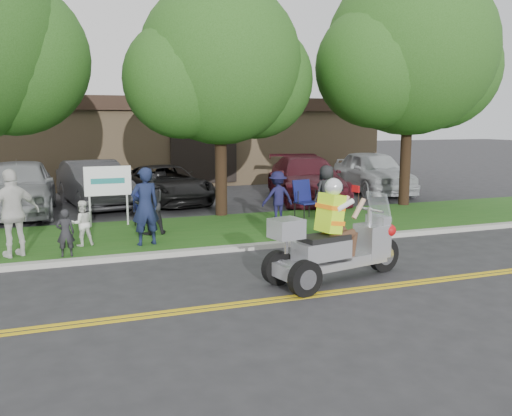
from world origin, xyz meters
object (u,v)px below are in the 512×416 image
object	(u,v)px
spectator_adult_mid	(150,204)
lawn_chair_a	(143,206)
spectator_adult_left	(145,206)
trike_scooter	(334,246)
parked_car_right	(306,179)
parked_car_far_left	(18,187)
spectator_adult_right	(13,213)
parked_car_far_right	(373,172)
lawn_chair_b	(304,197)
parked_car_mid	(165,184)
parked_car_left	(94,184)

from	to	relation	value
spectator_adult_mid	lawn_chair_a	bearing A→B (deg)	-91.31
spectator_adult_left	spectator_adult_mid	size ratio (longest dim) A/B	1.16
trike_scooter	parked_car_right	xyz separation A→B (m)	(3.94, 9.46, 0.14)
lawn_chair_a	spectator_adult_mid	bearing A→B (deg)	-98.48
trike_scooter	spectator_adult_left	size ratio (longest dim) A/B	1.64
lawn_chair_a	parked_car_far_left	distance (m)	5.02
spectator_adult_right	parked_car_far_right	world-z (taller)	spectator_adult_right
trike_scooter	spectator_adult_right	size ratio (longest dim) A/B	1.58
parked_car_right	parked_car_far_left	bearing A→B (deg)	-169.71
spectator_adult_left	spectator_adult_right	size ratio (longest dim) A/B	0.97
lawn_chair_a	lawn_chair_b	size ratio (longest dim) A/B	0.85
lawn_chair_a	parked_car_mid	world-z (taller)	parked_car_mid
parked_car_far_left	parked_car_far_right	bearing A→B (deg)	3.82
parked_car_far_left	parked_car_far_right	size ratio (longest dim) A/B	1.02
lawn_chair_a	parked_car_far_right	xyz separation A→B (m)	(10.01, 4.29, 0.23)
spectator_adult_left	parked_car_mid	world-z (taller)	spectator_adult_left
spectator_adult_mid	parked_car_far_left	size ratio (longest dim) A/B	0.30
parked_car_right	spectator_adult_left	bearing A→B (deg)	-127.55
parked_car_far_left	parked_car_mid	bearing A→B (deg)	10.78
spectator_adult_left	parked_car_right	size ratio (longest dim) A/B	0.32
lawn_chair_b	trike_scooter	bearing A→B (deg)	-120.20
trike_scooter	parked_car_far_left	world-z (taller)	trike_scooter
spectator_adult_left	parked_car_far_left	bearing A→B (deg)	-73.42
lawn_chair_b	parked_car_left	world-z (taller)	parked_car_left
trike_scooter	parked_car_far_right	size ratio (longest dim) A/B	0.58
parked_car_left	lawn_chair_b	bearing A→B (deg)	-51.54
trike_scooter	parked_car_far_left	xyz separation A→B (m)	(-5.92, 9.91, 0.21)
parked_car_right	parked_car_far_right	distance (m)	3.64
spectator_adult_left	parked_car_left	xyz separation A→B (m)	(-0.69, 6.86, -0.21)
parked_car_left	parked_car_mid	distance (m)	2.46
lawn_chair_b	spectator_adult_right	xyz separation A→B (m)	(-7.73, -1.99, 0.30)
lawn_chair_b	parked_car_left	bearing A→B (deg)	128.17
parked_car_left	lawn_chair_a	bearing A→B (deg)	-87.37
spectator_adult_mid	parked_car_right	distance (m)	7.90
trike_scooter	spectator_adult_right	distance (m)	6.76
spectator_adult_left	parked_car_far_left	world-z (taller)	spectator_adult_left
trike_scooter	spectator_adult_left	xyz separation A→B (m)	(-2.87, 3.83, 0.33)
parked_car_far_left	parked_car_left	xyz separation A→B (m)	(2.36, 0.78, -0.10)
parked_car_far_left	trike_scooter	bearing A→B (deg)	-57.75
lawn_chair_a	lawn_chair_b	distance (m)	4.67
spectator_adult_left	spectator_adult_right	xyz separation A→B (m)	(-2.79, -0.15, 0.03)
spectator_adult_right	parked_car_far_left	world-z (taller)	spectator_adult_right
spectator_adult_mid	parked_car_far_left	world-z (taller)	parked_car_far_left
trike_scooter	spectator_adult_left	world-z (taller)	trike_scooter
spectator_adult_mid	parked_car_far_left	xyz separation A→B (m)	(-3.35, 4.92, 0.01)
parked_car_left	parked_car_right	size ratio (longest dim) A/B	0.85
lawn_chair_b	parked_car_far_left	distance (m)	9.04
trike_scooter	parked_car_right	bearing A→B (deg)	55.53
parked_car_far_left	parked_car_right	xyz separation A→B (m)	(9.86, -0.44, -0.07)
lawn_chair_b	spectator_adult_right	world-z (taller)	spectator_adult_right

